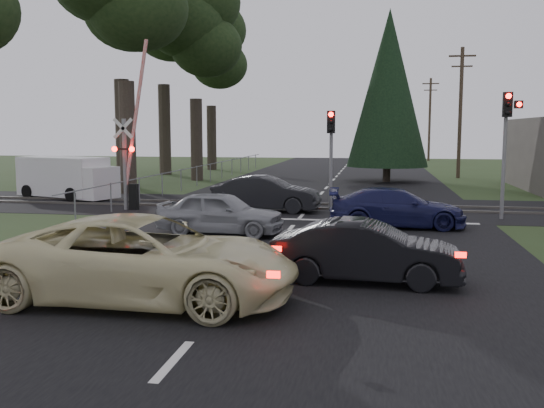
% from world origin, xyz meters
% --- Properties ---
extents(ground, '(120.00, 120.00, 0.00)m').
position_xyz_m(ground, '(0.00, 0.00, 0.00)').
color(ground, '#2C3D1C').
rests_on(ground, ground).
extents(road, '(14.00, 100.00, 0.01)m').
position_xyz_m(road, '(0.00, 10.00, 0.01)').
color(road, black).
rests_on(road, ground).
extents(rail_corridor, '(120.00, 8.00, 0.01)m').
position_xyz_m(rail_corridor, '(0.00, 12.00, 0.01)').
color(rail_corridor, black).
rests_on(rail_corridor, ground).
extents(stop_line, '(13.00, 0.35, 0.00)m').
position_xyz_m(stop_line, '(0.00, 8.20, 0.01)').
color(stop_line, silver).
rests_on(stop_line, ground).
extents(rail_near, '(120.00, 0.12, 0.10)m').
position_xyz_m(rail_near, '(0.00, 11.20, 0.05)').
color(rail_near, '#59544C').
rests_on(rail_near, ground).
extents(rail_far, '(120.00, 0.12, 0.10)m').
position_xyz_m(rail_far, '(0.00, 12.80, 0.05)').
color(rail_far, '#59544C').
rests_on(rail_far, ground).
extents(crossing_signal, '(1.62, 0.38, 6.96)m').
position_xyz_m(crossing_signal, '(-7.27, 9.79, 2.06)').
color(crossing_signal, slate).
rests_on(crossing_signal, ground).
extents(traffic_signal_right, '(0.68, 0.48, 4.70)m').
position_xyz_m(traffic_signal_right, '(7.55, 9.47, 3.31)').
color(traffic_signal_right, slate).
rests_on(traffic_signal_right, ground).
extents(traffic_signal_center, '(0.32, 0.48, 4.10)m').
position_xyz_m(traffic_signal_center, '(1.00, 10.68, 2.81)').
color(traffic_signal_center, slate).
rests_on(traffic_signal_center, ground).
extents(utility_pole_mid, '(1.80, 0.26, 9.00)m').
position_xyz_m(utility_pole_mid, '(8.50, 30.00, 4.73)').
color(utility_pole_mid, '#4C3D2D').
rests_on(utility_pole_mid, ground).
extents(utility_pole_far, '(1.80, 0.26, 9.00)m').
position_xyz_m(utility_pole_far, '(8.50, 55.00, 4.73)').
color(utility_pole_far, '#4C3D2D').
rests_on(utility_pole_far, ground).
extents(euc_tree_c, '(6.00, 6.00, 13.20)m').
position_xyz_m(euc_tree_c, '(-9.00, 25.00, 9.51)').
color(euc_tree_c, '#473D33').
rests_on(euc_tree_c, ground).
extents(euc_tree_d, '(7.50, 7.50, 16.50)m').
position_xyz_m(euc_tree_d, '(-13.00, 30.00, 11.91)').
color(euc_tree_d, '#473D33').
rests_on(euc_tree_d, ground).
extents(euc_tree_e, '(6.00, 6.00, 13.20)m').
position_xyz_m(euc_tree_e, '(-11.00, 36.00, 9.51)').
color(euc_tree_e, '#473D33').
rests_on(euc_tree_e, ground).
extents(conifer_tree, '(5.20, 5.20, 11.00)m').
position_xyz_m(conifer_tree, '(3.50, 26.00, 5.99)').
color(conifer_tree, '#473D33').
rests_on(conifer_tree, ground).
extents(fence_left, '(0.10, 36.00, 1.20)m').
position_xyz_m(fence_left, '(-7.80, 22.50, 0.00)').
color(fence_left, slate).
rests_on(fence_left, ground).
extents(cream_coupe, '(6.04, 2.88, 1.66)m').
position_xyz_m(cream_coupe, '(-1.56, -3.11, 0.83)').
color(cream_coupe, beige).
rests_on(cream_coupe, ground).
extents(dark_hatchback, '(4.17, 1.69, 1.35)m').
position_xyz_m(dark_hatchback, '(2.66, -0.87, 0.67)').
color(dark_hatchback, black).
rests_on(dark_hatchback, ground).
extents(silver_car, '(4.17, 1.92, 1.38)m').
position_xyz_m(silver_car, '(-2.04, 4.58, 0.69)').
color(silver_car, gray).
rests_on(silver_car, ground).
extents(blue_sedan, '(4.70, 2.09, 1.34)m').
position_xyz_m(blue_sedan, '(3.55, 7.00, 0.67)').
color(blue_sedan, '#171A47').
rests_on(blue_sedan, ground).
extents(dark_car_far, '(4.47, 1.74, 1.45)m').
position_xyz_m(dark_car_far, '(-1.61, 10.30, 0.73)').
color(dark_car_far, black).
rests_on(dark_car_far, ground).
extents(white_van, '(5.48, 3.42, 2.02)m').
position_xyz_m(white_van, '(-11.98, 13.37, 1.02)').
color(white_van, white).
rests_on(white_van, ground).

